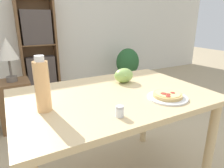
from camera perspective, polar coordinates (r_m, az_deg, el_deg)
The scene contains 10 objects.
wall_back at distance 3.81m, azimuth -20.86°, elevation 18.52°, with size 8.00×0.05×2.60m.
dining_table at distance 1.33m, azimuth 0.13°, elevation -6.74°, with size 1.23×0.84×0.74m.
pizza_on_plate at distance 1.26m, azimuth 15.56°, elevation -3.33°, with size 0.24×0.24×0.04m.
grape_bunch at distance 1.50m, azimuth 3.37°, elevation 2.48°, with size 0.15×0.13×0.11m.
drink_bottle at distance 1.07m, azimuth -19.30°, elevation -0.48°, with size 0.08×0.08×0.29m.
salt_shaker at distance 0.99m, azimuth 2.23°, elevation -7.82°, with size 0.04×0.04×0.06m.
bookshelf at distance 3.68m, azimuth -20.21°, elevation 9.51°, with size 0.60×0.26×1.56m.
side_table at distance 2.52m, azimuth -25.72°, elevation -5.30°, with size 0.34×0.34×0.55m.
table_lamp at distance 2.37m, azimuth -27.74°, elevation 8.41°, with size 0.21×0.21×0.47m.
potted_plant_floor at distance 4.00m, azimuth 4.49°, elevation 5.83°, with size 0.47×0.40×0.65m.
Camera 1 is at (-0.58, -1.14, 1.20)m, focal length 32.00 mm.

